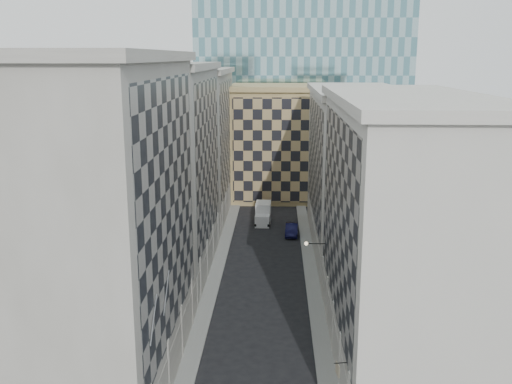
# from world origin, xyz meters

# --- Properties ---
(sidewalk_west) EXTENTS (1.50, 100.00, 0.15)m
(sidewalk_west) POSITION_xyz_m (-5.25, 30.00, 0.07)
(sidewalk_west) COLOR gray
(sidewalk_west) RESTS_ON ground
(sidewalk_east) EXTENTS (1.50, 100.00, 0.15)m
(sidewalk_east) POSITION_xyz_m (5.25, 30.00, 0.07)
(sidewalk_east) COLOR gray
(sidewalk_east) RESTS_ON ground
(bldg_left_a) EXTENTS (10.80, 22.80, 23.70)m
(bldg_left_a) POSITION_xyz_m (-10.88, 11.00, 11.82)
(bldg_left_a) COLOR gray
(bldg_left_a) RESTS_ON ground
(bldg_left_b) EXTENTS (10.80, 22.80, 22.70)m
(bldg_left_b) POSITION_xyz_m (-10.88, 33.00, 11.32)
(bldg_left_b) COLOR gray
(bldg_left_b) RESTS_ON ground
(bldg_left_c) EXTENTS (10.80, 22.80, 21.70)m
(bldg_left_c) POSITION_xyz_m (-10.88, 55.00, 10.83)
(bldg_left_c) COLOR gray
(bldg_left_c) RESTS_ON ground
(bldg_right_a) EXTENTS (10.80, 26.80, 20.70)m
(bldg_right_a) POSITION_xyz_m (10.88, 15.00, 10.32)
(bldg_right_a) COLOR beige
(bldg_right_a) RESTS_ON ground
(bldg_right_b) EXTENTS (10.80, 28.80, 19.70)m
(bldg_right_b) POSITION_xyz_m (10.89, 42.00, 9.85)
(bldg_right_b) COLOR beige
(bldg_right_b) RESTS_ON ground
(tan_block) EXTENTS (16.80, 14.80, 18.80)m
(tan_block) POSITION_xyz_m (2.00, 67.90, 9.44)
(tan_block) COLOR #A48956
(tan_block) RESTS_ON ground
(church_tower) EXTENTS (7.20, 7.20, 51.50)m
(church_tower) POSITION_xyz_m (0.00, 82.00, 26.95)
(church_tower) COLOR #2D2823
(church_tower) RESTS_ON ground
(flagpoles_left) EXTENTS (0.10, 6.33, 2.33)m
(flagpoles_left) POSITION_xyz_m (-5.90, 6.00, 8.00)
(flagpoles_left) COLOR gray
(flagpoles_left) RESTS_ON ground
(bracket_lamp) EXTENTS (1.98, 0.36, 0.36)m
(bracket_lamp) POSITION_xyz_m (4.38, 24.00, 6.20)
(bracket_lamp) COLOR black
(bracket_lamp) RESTS_ON ground
(box_truck) EXTENTS (2.27, 5.25, 2.85)m
(box_truck) POSITION_xyz_m (-0.58, 51.75, 1.24)
(box_truck) COLOR silver
(box_truck) RESTS_ON ground
(dark_car) EXTENTS (1.84, 4.78, 1.55)m
(dark_car) POSITION_xyz_m (3.40, 46.01, 0.78)
(dark_car) COLOR black
(dark_car) RESTS_ON ground
(shop_sign) EXTENTS (0.90, 0.79, 0.88)m
(shop_sign) POSITION_xyz_m (5.41, 5.94, 3.83)
(shop_sign) COLOR black
(shop_sign) RESTS_ON ground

